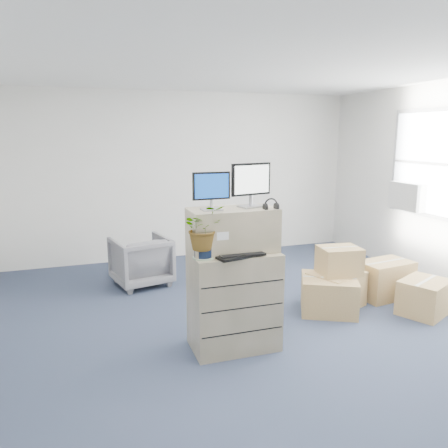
{
  "coord_description": "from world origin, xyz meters",
  "views": [
    {
      "loc": [
        -1.8,
        -3.76,
        2.11
      ],
      "look_at": [
        -0.37,
        0.4,
        1.2
      ],
      "focal_mm": 35.0,
      "sensor_mm": 36.0,
      "label": 1
    }
  ],
  "objects_px": {
    "keyboard": "(240,255)",
    "potted_plant": "(203,234)",
    "filing_cabinet_lower": "(234,300)",
    "office_chair": "(141,259)",
    "monitor_right": "(251,183)",
    "water_bottle": "(240,237)",
    "monitor_left": "(211,189)"
  },
  "relations": [
    {
      "from": "monitor_left",
      "to": "office_chair",
      "type": "bearing_deg",
      "value": 99.04
    },
    {
      "from": "keyboard",
      "to": "potted_plant",
      "type": "bearing_deg",
      "value": 157.51
    },
    {
      "from": "monitor_right",
      "to": "office_chair",
      "type": "xyz_separation_m",
      "value": [
        -0.79,
        2.11,
        -1.27
      ]
    },
    {
      "from": "monitor_left",
      "to": "keyboard",
      "type": "bearing_deg",
      "value": -42.78
    },
    {
      "from": "potted_plant",
      "to": "monitor_left",
      "type": "bearing_deg",
      "value": 46.89
    },
    {
      "from": "filing_cabinet_lower",
      "to": "office_chair",
      "type": "height_order",
      "value": "filing_cabinet_lower"
    },
    {
      "from": "filing_cabinet_lower",
      "to": "monitor_right",
      "type": "xyz_separation_m",
      "value": [
        0.2,
        0.06,
        1.15
      ]
    },
    {
      "from": "monitor_left",
      "to": "monitor_right",
      "type": "xyz_separation_m",
      "value": [
        0.41,
        0.03,
        0.04
      ]
    },
    {
      "from": "keyboard",
      "to": "water_bottle",
      "type": "distance_m",
      "value": 0.29
    },
    {
      "from": "monitor_left",
      "to": "office_chair",
      "type": "relative_size",
      "value": 0.48
    },
    {
      "from": "water_bottle",
      "to": "potted_plant",
      "type": "height_order",
      "value": "potted_plant"
    },
    {
      "from": "water_bottle",
      "to": "filing_cabinet_lower",
      "type": "bearing_deg",
      "value": -136.27
    },
    {
      "from": "filing_cabinet_lower",
      "to": "keyboard",
      "type": "bearing_deg",
      "value": -90.32
    },
    {
      "from": "monitor_right",
      "to": "keyboard",
      "type": "relative_size",
      "value": 0.91
    },
    {
      "from": "filing_cabinet_lower",
      "to": "water_bottle",
      "type": "distance_m",
      "value": 0.63
    },
    {
      "from": "keyboard",
      "to": "office_chair",
      "type": "relative_size",
      "value": 0.62
    },
    {
      "from": "filing_cabinet_lower",
      "to": "monitor_left",
      "type": "bearing_deg",
      "value": 172.99
    },
    {
      "from": "monitor_left",
      "to": "monitor_right",
      "type": "distance_m",
      "value": 0.42
    },
    {
      "from": "filing_cabinet_lower",
      "to": "office_chair",
      "type": "xyz_separation_m",
      "value": [
        -0.6,
        2.17,
        -0.11
      ]
    },
    {
      "from": "water_bottle",
      "to": "office_chair",
      "type": "distance_m",
      "value": 2.31
    },
    {
      "from": "potted_plant",
      "to": "office_chair",
      "type": "distance_m",
      "value": 2.44
    },
    {
      "from": "monitor_right",
      "to": "potted_plant",
      "type": "height_order",
      "value": "monitor_right"
    },
    {
      "from": "water_bottle",
      "to": "office_chair",
      "type": "height_order",
      "value": "water_bottle"
    },
    {
      "from": "keyboard",
      "to": "water_bottle",
      "type": "relative_size",
      "value": 1.94
    },
    {
      "from": "office_chair",
      "to": "keyboard",
      "type": "bearing_deg",
      "value": 92.0
    },
    {
      "from": "monitor_right",
      "to": "water_bottle",
      "type": "height_order",
      "value": "monitor_right"
    },
    {
      "from": "water_bottle",
      "to": "monitor_left",
      "type": "bearing_deg",
      "value": -169.22
    },
    {
      "from": "filing_cabinet_lower",
      "to": "water_bottle",
      "type": "bearing_deg",
      "value": 44.41
    },
    {
      "from": "filing_cabinet_lower",
      "to": "monitor_right",
      "type": "height_order",
      "value": "monitor_right"
    },
    {
      "from": "filing_cabinet_lower",
      "to": "office_chair",
      "type": "relative_size",
      "value": 1.3
    },
    {
      "from": "keyboard",
      "to": "potted_plant",
      "type": "xyz_separation_m",
      "value": [
        -0.34,
        0.06,
        0.22
      ]
    },
    {
      "from": "monitor_right",
      "to": "office_chair",
      "type": "distance_m",
      "value": 2.58
    }
  ]
}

